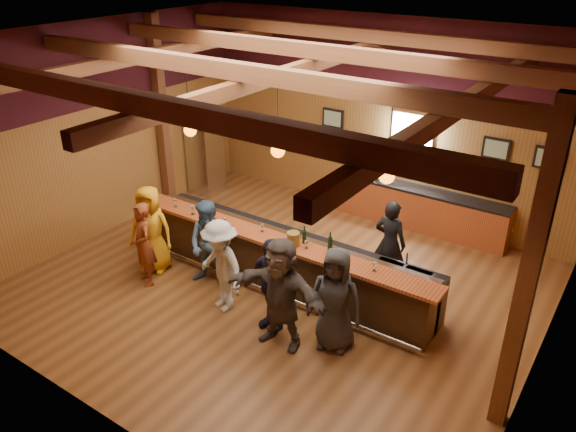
{
  "coord_description": "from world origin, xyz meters",
  "views": [
    {
      "loc": [
        5.17,
        -7.29,
        5.89
      ],
      "look_at": [
        0.0,
        0.3,
        1.35
      ],
      "focal_mm": 35.0,
      "sensor_mm": 36.0,
      "label": 1
    }
  ],
  "objects": [
    {
      "name": "bar_counter",
      "position": [
        0.02,
        0.15,
        0.52
      ],
      "size": [
        6.3,
        1.07,
        1.11
      ],
      "color": "black",
      "rests_on": "ground"
    },
    {
      "name": "ice_bucket",
      "position": [
        0.45,
        -0.2,
        1.23
      ],
      "size": [
        0.23,
        0.23,
        0.25
      ],
      "primitive_type": "cylinder",
      "color": "brown",
      "rests_on": "bar_counter"
    },
    {
      "name": "glass_a",
      "position": [
        -2.36,
        -0.22,
        1.25
      ],
      "size": [
        0.09,
        0.09,
        0.19
      ],
      "color": "silver",
      "rests_on": "bar_counter"
    },
    {
      "name": "glass_d",
      "position": [
        -1.05,
        -0.25,
        1.22
      ],
      "size": [
        0.07,
        0.07,
        0.16
      ],
      "color": "silver",
      "rests_on": "bar_counter"
    },
    {
      "name": "customer_redvest",
      "position": [
        -2.14,
        -1.3,
        0.82
      ],
      "size": [
        0.71,
        0.62,
        1.64
      ],
      "primitive_type": "imported",
      "rotation": [
        0.0,
        0.0,
        -0.48
      ],
      "color": "maroon",
      "rests_on": "ground"
    },
    {
      "name": "stainless_fridge",
      "position": [
        -4.1,
        2.6,
        0.9
      ],
      "size": [
        0.7,
        0.7,
        1.8
      ],
      "primitive_type": "cube",
      "color": "silver",
      "rests_on": "ground"
    },
    {
      "name": "bartender",
      "position": [
        1.62,
        1.27,
        0.85
      ],
      "size": [
        0.63,
        0.42,
        1.7
      ],
      "primitive_type": "imported",
      "rotation": [
        0.0,
        0.0,
        3.13
      ],
      "color": "black",
      "rests_on": "ground"
    },
    {
      "name": "customer_brown",
      "position": [
        0.97,
        -1.33,
        0.95
      ],
      "size": [
        1.77,
        0.62,
        1.89
      ],
      "primitive_type": "imported",
      "rotation": [
        0.0,
        0.0,
        0.04
      ],
      "color": "#4C423D",
      "rests_on": "ground"
    },
    {
      "name": "customer_denim",
      "position": [
        -1.09,
        -0.65,
        0.85
      ],
      "size": [
        0.93,
        0.78,
        1.7
      ],
      "primitive_type": "imported",
      "rotation": [
        0.0,
        0.0,
        0.18
      ],
      "color": "#426284",
      "rests_on": "ground"
    },
    {
      "name": "window",
      "position": [
        0.8,
        3.95,
        2.05
      ],
      "size": [
        0.95,
        0.09,
        0.95
      ],
      "color": "silver",
      "rests_on": "room"
    },
    {
      "name": "pendant_lights",
      "position": [
        0.0,
        0.0,
        2.71
      ],
      "size": [
        4.24,
        0.24,
        1.37
      ],
      "color": "black",
      "rests_on": "room"
    },
    {
      "name": "bottle_b",
      "position": [
        1.09,
        -0.04,
        1.26
      ],
      "size": [
        0.08,
        0.08,
        0.37
      ],
      "color": "black",
      "rests_on": "bar_counter"
    },
    {
      "name": "back_bar_cabinet",
      "position": [
        1.2,
        3.72,
        0.48
      ],
      "size": [
        4.0,
        0.52,
        0.95
      ],
      "color": "brown",
      "rests_on": "ground"
    },
    {
      "name": "glass_c",
      "position": [
        -1.63,
        -0.15,
        1.22
      ],
      "size": [
        0.07,
        0.07,
        0.16
      ],
      "color": "silver",
      "rests_on": "bar_counter"
    },
    {
      "name": "glass_b",
      "position": [
        -1.84,
        -0.27,
        1.25
      ],
      "size": [
        0.09,
        0.09,
        0.2
      ],
      "color": "silver",
      "rests_on": "bar_counter"
    },
    {
      "name": "room",
      "position": [
        0.0,
        0.06,
        3.21
      ],
      "size": [
        9.04,
        9.0,
        4.52
      ],
      "color": "brown",
      "rests_on": "ground"
    },
    {
      "name": "customer_navy",
      "position": [
        0.62,
        -1.07,
        0.84
      ],
      "size": [
        1.05,
        0.58,
        1.69
      ],
      "primitive_type": "imported",
      "rotation": [
        0.0,
        0.0,
        -0.18
      ],
      "color": "#1A1932",
      "rests_on": "ground"
    },
    {
      "name": "glass_f",
      "position": [
        0.69,
        -0.16,
        1.22
      ],
      "size": [
        0.07,
        0.07,
        0.16
      ],
      "color": "silver",
      "rests_on": "bar_counter"
    },
    {
      "name": "bottle_a",
      "position": [
        0.56,
        -0.02,
        1.24
      ],
      "size": [
        0.07,
        0.07,
        0.33
      ],
      "color": "black",
      "rests_on": "bar_counter"
    },
    {
      "name": "glass_h",
      "position": [
        1.99,
        -0.16,
        1.23
      ],
      "size": [
        0.07,
        0.07,
        0.17
      ],
      "color": "silver",
      "rests_on": "bar_counter"
    },
    {
      "name": "wine_shelves",
      "position": [
        0.8,
        3.88,
        1.62
      ],
      "size": [
        3.0,
        0.18,
        0.3
      ],
      "color": "brown",
      "rests_on": "room"
    },
    {
      "name": "customer_orange",
      "position": [
        -2.39,
        -0.88,
        0.88
      ],
      "size": [
        1.01,
        0.84,
        1.76
      ],
      "primitive_type": "imported",
      "rotation": [
        0.0,
        0.0,
        0.37
      ],
      "color": "orange",
      "rests_on": "ground"
    },
    {
      "name": "framed_pictures",
      "position": [
        1.67,
        3.94,
        2.1
      ],
      "size": [
        5.35,
        0.05,
        0.45
      ],
      "color": "black",
      "rests_on": "room"
    },
    {
      "name": "customer_white",
      "position": [
        -0.43,
        -1.13,
        0.86
      ],
      "size": [
        1.24,
        0.93,
        1.71
      ],
      "primitive_type": "imported",
      "rotation": [
        0.0,
        0.0,
        -0.29
      ],
      "color": "beige",
      "rests_on": "ground"
    },
    {
      "name": "customer_dark",
      "position": [
        1.72,
        -0.92,
        0.88
      ],
      "size": [
        0.97,
        0.74,
        1.76
      ],
      "primitive_type": "imported",
      "rotation": [
        0.0,
        0.0,
        0.23
      ],
      "color": "#2B2A2D",
      "rests_on": "ground"
    },
    {
      "name": "glass_g",
      "position": [
        1.37,
        -0.13,
        1.25
      ],
      "size": [
        0.09,
        0.09,
        0.19
      ],
      "color": "silver",
      "rests_on": "bar_counter"
    },
    {
      "name": "glass_e",
      "position": [
        -0.3,
        -0.09,
        1.23
      ],
      "size": [
        0.07,
        0.07,
        0.16
      ],
      "color": "silver",
      "rests_on": "bar_counter"
    }
  ]
}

